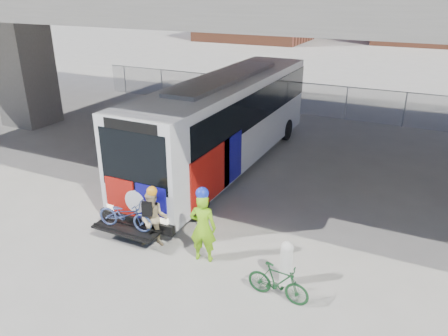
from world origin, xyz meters
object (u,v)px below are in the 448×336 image
Objects in this scene: bus at (227,116)px; cyclist_tan at (154,218)px; cyclist_hivis at (203,226)px; bollard at (286,261)px; bike_parked at (278,282)px.

bus is 6.50m from cyclist_tan.
cyclist_hivis is at bearing -69.57° from bus.
bollard reaches higher than bike_parked.
bike_parked is at bearing -36.55° from cyclist_tan.
bus is at bearing 70.06° from cyclist_tan.
bollard is at bearing 6.35° from bike_parked.
bus is at bearing 37.67° from bike_parked.
bollard is 0.64× the size of cyclist_tan.
bollard is 0.55× the size of cyclist_hivis.
cyclist_hivis is 1.40× the size of bike_parked.
cyclist_tan is (-1.56, -0.00, -0.16)m from cyclist_hivis.
bus reaches higher than cyclist_hivis.
cyclist_tan is (0.79, -6.33, -1.23)m from bus.
bollard is 0.77× the size of bike_parked.
bollard is 3.88m from cyclist_tan.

